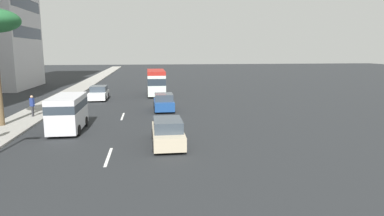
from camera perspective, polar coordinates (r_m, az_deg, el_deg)
The scene contains 10 objects.
ground_plane at distance 36.70m, azimuth -10.99°, elevation 0.89°, with size 198.00×198.00×0.00m, color #26282B.
sidewalk_right at distance 37.96m, azimuth -22.87°, elevation 0.70°, with size 162.00×3.05×0.15m, color #9E9B93.
lane_stripe_mid at distance 18.46m, azimuth -14.12°, elevation -8.10°, with size 3.20×0.16×0.01m, color silver.
lane_stripe_far at distance 29.17m, azimuth -11.79°, elevation -1.41°, with size 3.20×0.16×0.01m, color silver.
van_lead at distance 24.77m, azimuth -20.51°, elevation -0.50°, with size 4.71×2.06×2.49m.
car_second at distance 39.62m, azimuth -15.67°, elevation 2.46°, with size 4.24×1.95×1.59m.
minibus_third at distance 42.24m, azimuth -6.18°, elevation 4.53°, with size 6.75×2.28×3.15m.
car_fourth at distance 19.99m, azimuth -4.19°, elevation -4.20°, with size 4.61×1.85×1.60m.
car_fifth at distance 31.38m, azimuth -4.86°, elevation 0.95°, with size 4.00×1.86×1.61m.
pedestrian_mid_block at distance 30.68m, azimuth -25.69°, elevation 0.50°, with size 0.33×0.38×1.77m.
Camera 1 is at (-4.71, -2.11, 5.60)m, focal length 31.14 mm.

